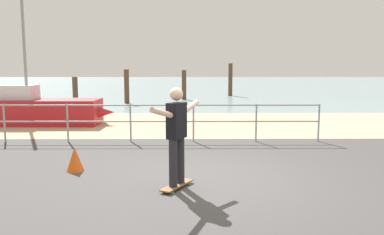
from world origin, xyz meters
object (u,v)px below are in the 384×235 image
(skateboarder, at_px, (177,130))
(traffic_cone, at_px, (75,160))
(sailboat, at_px, (41,110))
(skateboard, at_px, (177,185))

(skateboarder, relative_size, traffic_cone, 3.30)
(sailboat, xyz_separation_m, traffic_cone, (2.96, -6.18, -0.27))
(sailboat, distance_m, skateboard, 8.85)
(sailboat, bearing_deg, skateboarder, -55.52)
(sailboat, bearing_deg, traffic_cone, -64.40)
(skateboard, xyz_separation_m, traffic_cone, (-2.04, 1.10, 0.18))
(skateboard, xyz_separation_m, skateboarder, (0.00, 0.00, 0.95))
(sailboat, relative_size, skateboard, 6.24)
(skateboarder, bearing_deg, skateboard, -153.43)
(sailboat, distance_m, skateboarder, 8.85)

